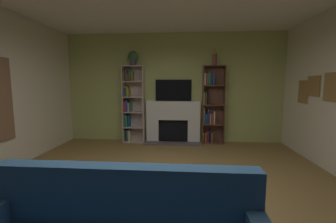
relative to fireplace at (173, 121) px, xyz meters
The scene contains 9 objects.
ground_plane 3.09m from the fireplace, 90.00° to the right, with size 7.54×7.54×0.00m, color olive.
wall_back_accent 0.87m from the fireplace, 90.00° to the left, with size 5.80×0.06×2.85m, color #B3BE6D.
fireplace is the anchor object (origin of this frame).
tv 0.81m from the fireplace, 90.00° to the left, with size 0.94×0.06×0.56m, color black.
bookshelf_left 1.18m from the fireplace, behind, with size 0.56×0.33×2.00m.
bookshelf_right 1.05m from the fireplace, ahead, with size 0.56×0.28×2.00m.
potted_plant 1.95m from the fireplace, behind, with size 0.25×0.25×0.38m.
vase_with_flowers 1.91m from the fireplace, ahead, with size 0.11×0.11×0.47m.
coffee_table 3.63m from the fireplace, 92.40° to the right, with size 0.85×0.54×0.45m.
Camera 1 is at (0.32, -2.81, 1.55)m, focal length 23.96 mm.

